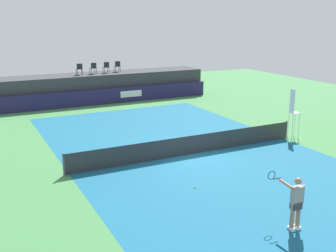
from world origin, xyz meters
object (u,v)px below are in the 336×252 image
object	(u,v)px
spectator_chair_left	(93,68)
umpire_chair	(293,110)
net_post_near	(64,164)
tennis_player	(296,201)
tennis_ball	(195,187)
spectator_chair_far_left	(79,68)
spectator_chair_right	(117,66)
net_post_far	(286,130)
spectator_chair_center	(106,67)

from	to	relation	value
spectator_chair_left	umpire_chair	xyz separation A→B (m)	(6.87, -15.17, -1.11)
spectator_chair_left	net_post_near	world-z (taller)	spectator_chair_left
tennis_player	tennis_ball	size ratio (longest dim) A/B	26.03
umpire_chair	spectator_chair_left	bearing A→B (deg)	114.35
spectator_chair_far_left	umpire_chair	bearing A→B (deg)	-62.04
spectator_chair_right	tennis_ball	world-z (taller)	spectator_chair_right
net_post_far	tennis_player	distance (m)	10.50
tennis_player	spectator_chair_center	bearing A→B (deg)	86.19
spectator_chair_center	net_post_far	world-z (taller)	spectator_chair_center
net_post_far	tennis_ball	size ratio (longest dim) A/B	14.71
spectator_chair_right	umpire_chair	bearing A→B (deg)	-72.94
umpire_chair	net_post_near	size ratio (longest dim) A/B	2.76
spectator_chair_far_left	tennis_ball	distance (m)	18.98
net_post_far	tennis_ball	xyz separation A→B (m)	(-8.07, -3.68, -0.46)
spectator_chair_right	tennis_ball	size ratio (longest dim) A/B	13.06
spectator_chair_center	umpire_chair	bearing A→B (deg)	-69.31
spectator_chair_left	net_post_near	distance (m)	16.45
spectator_chair_far_left	net_post_near	distance (m)	16.00
tennis_player	umpire_chair	bearing A→B (deg)	47.34
spectator_chair_center	tennis_player	size ratio (longest dim) A/B	0.50
spectator_chair_center	spectator_chair_left	bearing A→B (deg)	-175.48
spectator_chair_center	umpire_chair	size ratio (longest dim) A/B	0.32
tennis_ball	tennis_player	bearing A→B (deg)	-74.46
net_post_near	tennis_ball	distance (m)	5.70
spectator_chair_left	tennis_ball	bearing A→B (deg)	-94.88
tennis_player	net_post_far	bearing A→B (deg)	48.91
spectator_chair_right	umpire_chair	xyz separation A→B (m)	(4.74, -15.44, -1.11)
spectator_chair_left	net_post_near	size ratio (longest dim) A/B	0.89
spectator_chair_far_left	tennis_player	bearing A→B (deg)	-88.25
net_post_near	tennis_ball	xyz separation A→B (m)	(4.33, -3.68, -0.46)
spectator_chair_far_left	spectator_chair_left	world-z (taller)	same
net_post_near	tennis_player	bearing A→B (deg)	-55.16
spectator_chair_far_left	umpire_chair	size ratio (longest dim) A/B	0.32
spectator_chair_left	net_post_near	bearing A→B (deg)	-111.37
spectator_chair_left	spectator_chair_center	world-z (taller)	same
net_post_far	tennis_ball	bearing A→B (deg)	-155.46
spectator_chair_right	net_post_far	size ratio (longest dim) A/B	0.89
spectator_chair_center	net_post_near	distance (m)	16.96
spectator_chair_right	net_post_far	world-z (taller)	spectator_chair_right
spectator_chair_left	umpire_chair	bearing A→B (deg)	-65.65
umpire_chair	net_post_far	distance (m)	1.16
spectator_chair_left	tennis_player	xyz separation A→B (m)	(-0.44, -23.09, -1.73)
spectator_chair_far_left	net_post_far	distance (m)	17.05
spectator_chair_center	net_post_near	world-z (taller)	spectator_chair_center
spectator_chair_far_left	spectator_chair_left	size ratio (longest dim) A/B	1.00
umpire_chair	tennis_player	distance (m)	10.80
net_post_near	tennis_player	size ratio (longest dim) A/B	0.56
net_post_near	net_post_far	size ratio (longest dim) A/B	1.00
spectator_chair_left	net_post_far	world-z (taller)	spectator_chair_left
umpire_chair	tennis_ball	xyz separation A→B (m)	(-8.48, -3.70, -1.55)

